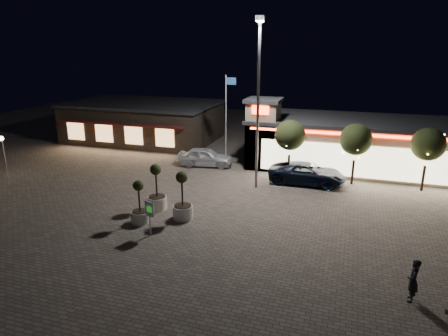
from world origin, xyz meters
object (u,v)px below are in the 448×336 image
(white_sedan, at_px, (205,157))
(valet_sign, at_px, (150,212))
(planter_left, at_px, (157,195))
(planter_mid, at_px, (140,210))
(pedestrian, at_px, (413,281))
(pickup_truck, at_px, (307,173))

(white_sedan, distance_m, valet_sign, 14.01)
(planter_left, xyz_separation_m, planter_mid, (0.01, -2.29, -0.11))
(pedestrian, bearing_deg, white_sedan, -130.19)
(planter_left, bearing_deg, pickup_truck, 42.89)
(planter_mid, bearing_deg, valet_sign, -43.51)
(white_sedan, distance_m, pedestrian, 22.10)
(pickup_truck, bearing_deg, planter_left, 133.46)
(pickup_truck, bearing_deg, white_sedan, 78.02)
(pedestrian, distance_m, valet_sign, 13.61)
(pedestrian, bearing_deg, pickup_truck, -150.55)
(white_sedan, relative_size, valet_sign, 2.37)
(white_sedan, distance_m, planter_left, 10.28)
(pedestrian, relative_size, planter_left, 0.62)
(pickup_truck, distance_m, white_sedan, 9.47)
(pickup_truck, xyz_separation_m, white_sedan, (-9.24, 2.06, 0.01))
(planter_left, height_order, planter_mid, planter_left)
(valet_sign, bearing_deg, pickup_truck, 57.78)
(pickup_truck, distance_m, planter_mid, 13.73)
(pickup_truck, distance_m, valet_sign, 13.99)
(pickup_truck, height_order, pedestrian, pedestrian)
(white_sedan, xyz_separation_m, planter_mid, (0.40, -12.57, 0.01))
(pedestrian, bearing_deg, planter_left, -104.92)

